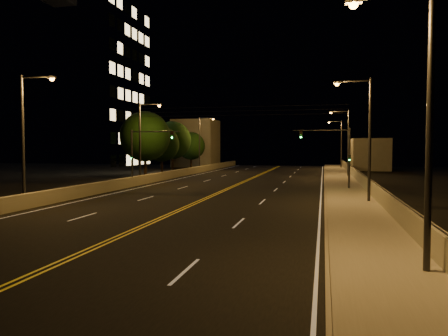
% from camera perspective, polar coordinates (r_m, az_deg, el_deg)
% --- Properties ---
extents(ground, '(160.00, 160.00, 0.00)m').
position_cam_1_polar(ground, '(15.11, -23.87, -12.76)').
color(ground, black).
rests_on(ground, ground).
extents(road, '(18.00, 120.00, 0.02)m').
position_cam_1_polar(road, '(33.06, -2.61, -4.11)').
color(road, black).
rests_on(road, ground).
extents(sidewalk, '(3.60, 120.00, 0.30)m').
position_cam_1_polar(sidewalk, '(31.93, 16.47, -4.22)').
color(sidewalk, gray).
rests_on(sidewalk, ground).
extents(curb, '(0.14, 120.00, 0.15)m').
position_cam_1_polar(curb, '(31.87, 13.10, -4.32)').
color(curb, gray).
rests_on(curb, ground).
extents(parapet_wall, '(0.30, 120.00, 1.00)m').
position_cam_1_polar(parapet_wall, '(32.00, 19.44, -3.08)').
color(parapet_wall, '#9D9A83').
rests_on(parapet_wall, sidewalk).
extents(jersey_barrier, '(0.45, 120.00, 0.97)m').
position_cam_1_polar(jersey_barrier, '(36.88, -17.58, -2.78)').
color(jersey_barrier, '#9D9A83').
rests_on(jersey_barrier, ground).
extents(distant_building_right, '(6.00, 10.00, 5.37)m').
position_cam_1_polar(distant_building_right, '(79.50, 18.46, 1.73)').
color(distant_building_right, gray).
rests_on(distant_building_right, ground).
extents(distant_building_left, '(8.00, 8.00, 9.25)m').
position_cam_1_polar(distant_building_left, '(86.96, -3.68, 3.22)').
color(distant_building_left, gray).
rests_on(distant_building_left, ground).
extents(parapet_rail, '(0.06, 120.00, 0.06)m').
position_cam_1_polar(parapet_rail, '(31.95, 19.45, -2.13)').
color(parapet_rail, black).
rests_on(parapet_rail, parapet_wall).
extents(lane_markings, '(17.32, 116.00, 0.00)m').
position_cam_1_polar(lane_markings, '(32.99, -2.65, -4.10)').
color(lane_markings, silver).
rests_on(lane_markings, road).
extents(streetlight_0, '(2.55, 0.28, 8.58)m').
position_cam_1_polar(streetlight_0, '(14.14, 24.15, 6.60)').
color(streetlight_0, '#2D2D33').
rests_on(streetlight_0, ground).
extents(streetlight_1, '(2.55, 0.28, 8.58)m').
position_cam_1_polar(streetlight_1, '(31.05, 17.98, 4.51)').
color(streetlight_1, '#2D2D33').
rests_on(streetlight_1, ground).
extents(streetlight_2, '(2.55, 0.28, 8.58)m').
position_cam_1_polar(streetlight_2, '(57.11, 15.65, 3.71)').
color(streetlight_2, '#2D2D33').
rests_on(streetlight_2, ground).
extents(streetlight_3, '(2.55, 0.28, 8.58)m').
position_cam_1_polar(streetlight_3, '(79.62, 14.87, 3.44)').
color(streetlight_3, '#2D2D33').
rests_on(streetlight_3, ground).
extents(streetlight_4, '(2.55, 0.28, 8.58)m').
position_cam_1_polar(streetlight_4, '(30.92, -24.38, 4.41)').
color(streetlight_4, '#2D2D33').
rests_on(streetlight_4, ground).
extents(streetlight_5, '(2.55, 0.28, 8.58)m').
position_cam_1_polar(streetlight_5, '(46.95, -10.60, 3.98)').
color(streetlight_5, '#2D2D33').
rests_on(streetlight_5, ground).
extents(streetlight_6, '(2.55, 0.28, 8.58)m').
position_cam_1_polar(streetlight_6, '(68.37, -2.98, 3.64)').
color(streetlight_6, '#2D2D33').
rests_on(streetlight_6, ground).
extents(traffic_signal_right, '(5.11, 0.31, 5.66)m').
position_cam_1_polar(traffic_signal_right, '(40.17, 14.57, 2.19)').
color(traffic_signal_right, '#2D2D33').
rests_on(traffic_signal_right, ground).
extents(traffic_signal_left, '(5.11, 0.31, 5.66)m').
position_cam_1_polar(traffic_signal_left, '(43.81, -10.71, 2.28)').
color(traffic_signal_left, '#2D2D33').
rests_on(traffic_signal_left, ground).
extents(overhead_wires, '(22.00, 0.03, 0.83)m').
position_cam_1_polar(overhead_wires, '(42.19, 0.84, 7.44)').
color(overhead_wires, black).
extents(building_tower, '(24.00, 15.00, 27.21)m').
position_cam_1_polar(building_tower, '(72.98, -20.70, 9.75)').
color(building_tower, gray).
rests_on(building_tower, ground).
extents(tree_0, '(6.12, 6.12, 8.29)m').
position_cam_1_polar(tree_0, '(54.21, -10.27, 4.07)').
color(tree_0, black).
rests_on(tree_0, ground).
extents(tree_1, '(5.08, 5.08, 6.88)m').
position_cam_1_polar(tree_1, '(63.40, -8.14, 3.09)').
color(tree_1, black).
rests_on(tree_1, ground).
extents(tree_2, '(5.82, 5.82, 7.89)m').
position_cam_1_polar(tree_2, '(67.80, -6.77, 3.62)').
color(tree_2, black).
rests_on(tree_2, ground).
extents(tree_3, '(4.81, 4.81, 6.51)m').
position_cam_1_polar(tree_3, '(75.67, -4.33, 2.89)').
color(tree_3, black).
rests_on(tree_3, ground).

